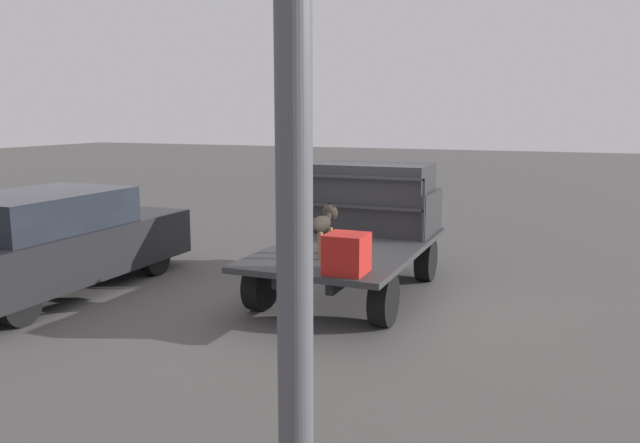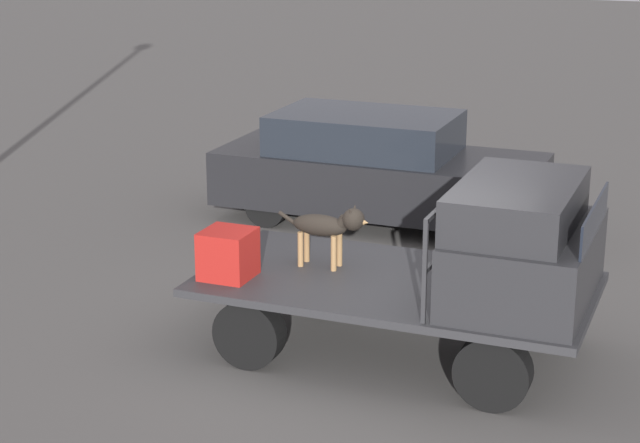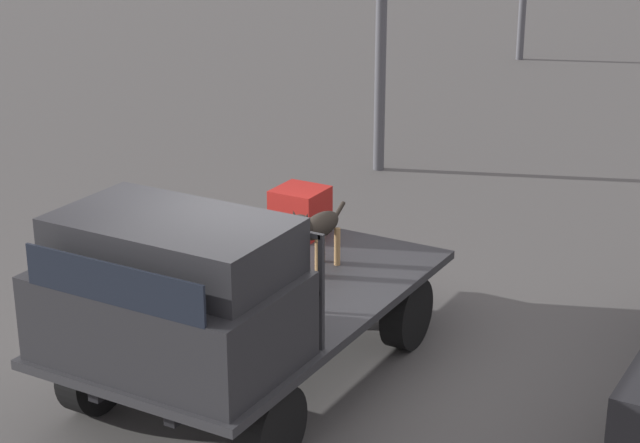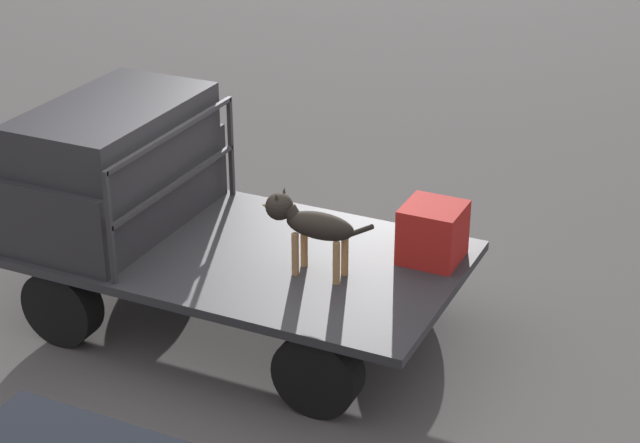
% 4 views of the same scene
% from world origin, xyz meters
% --- Properties ---
extents(ground_plane, '(80.00, 80.00, 0.00)m').
position_xyz_m(ground_plane, '(0.00, 0.00, 0.00)').
color(ground_plane, '#514F4C').
extents(flatbed_truck, '(3.90, 2.10, 0.76)m').
position_xyz_m(flatbed_truck, '(0.00, 0.00, 0.57)').
color(flatbed_truck, black).
rests_on(flatbed_truck, ground).
extents(truck_cab, '(1.26, 1.98, 1.13)m').
position_xyz_m(truck_cab, '(1.24, 0.00, 1.29)').
color(truck_cab, '#28282B').
rests_on(truck_cab, flatbed_truck).
extents(truck_headboard, '(0.04, 1.98, 0.98)m').
position_xyz_m(truck_headboard, '(0.57, 0.00, 1.40)').
color(truck_headboard, '#2D2D30').
rests_on(truck_headboard, flatbed_truck).
extents(dog, '(0.99, 0.23, 0.69)m').
position_xyz_m(dog, '(-0.76, 0.13, 1.21)').
color(dog, '#9E7547').
rests_on(dog, flatbed_truck).
extents(cargo_crate, '(0.49, 0.49, 0.49)m').
position_xyz_m(cargo_crate, '(-1.60, -0.52, 1.00)').
color(cargo_crate, '#AD1E19').
rests_on(cargo_crate, flatbed_truck).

